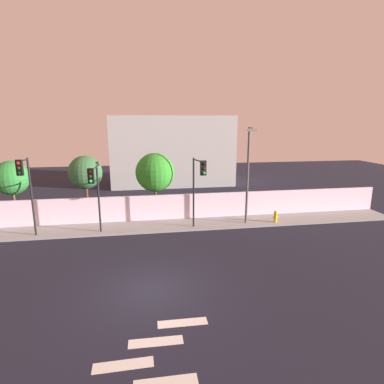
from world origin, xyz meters
The scene contains 13 objects.
ground_plane centered at (0.00, 0.00, 0.00)m, with size 80.00×80.00×0.00m, color black.
sidewalk centered at (0.00, 8.20, 0.07)m, with size 36.00×2.40×0.15m, color gray.
perimeter_wall centered at (0.00, 9.49, 1.05)m, with size 36.00×0.18×1.80m, color white.
crosswalk_marking centered at (0.00, -4.10, 0.00)m, with size 3.82×3.90×0.01m.
traffic_light_left centered at (3.33, 6.71, 3.56)m, with size 0.57×1.81×4.65m.
traffic_light_center centered at (-3.03, 6.88, 3.30)m, with size 0.44×1.44×4.29m.
traffic_light_right centered at (-6.92, 7.00, 3.67)m, with size 0.36×1.29×4.85m.
street_lamp_curbside centered at (6.85, 7.51, 4.05)m, with size 0.80×1.89×6.58m.
fire_hydrant centered at (8.99, 7.51, 0.60)m, with size 0.44×0.26×0.83m.
roadside_tree_leftmost centered at (-9.03, 10.56, 3.29)m, with size 2.36×2.36×4.49m.
roadside_tree_midleft centered at (-4.13, 10.56, 3.54)m, with size 2.36×2.36×4.74m.
roadside_tree_midright centered at (0.79, 10.56, 3.42)m, with size 2.85×2.85×4.85m.
low_building_distant centered at (3.37, 23.49, 3.84)m, with size 13.50×6.00×7.68m, color #AEAEAE.
Camera 1 is at (-0.24, -12.24, 7.10)m, focal length 29.20 mm.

